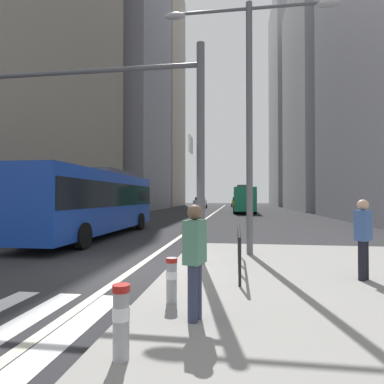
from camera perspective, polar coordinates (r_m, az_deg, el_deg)
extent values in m
plane|color=#28282B|center=(28.57, 2.46, -4.85)|extent=(160.00, 160.00, 0.00)
cube|color=gray|center=(8.10, 28.63, -14.16)|extent=(9.00, 10.00, 0.15)
cube|color=silver|center=(5.80, -29.09, -20.32)|extent=(0.45, 3.20, 0.01)
cube|color=silver|center=(5.34, -20.75, -22.12)|extent=(0.45, 3.20, 0.01)
cube|color=silver|center=(5.01, -10.84, -23.67)|extent=(0.45, 3.20, 0.01)
cube|color=silver|center=(4.82, 0.37, -24.63)|extent=(0.45, 3.20, 0.01)
cube|color=silver|center=(4.79, 12.19, -24.74)|extent=(0.45, 3.20, 0.01)
cube|color=beige|center=(38.52, 3.89, -3.83)|extent=(0.20, 80.00, 0.01)
cube|color=gray|center=(57.27, -13.05, 23.79)|extent=(13.67, 17.75, 51.79)
cube|color=gray|center=(77.18, -6.79, 17.01)|extent=(11.92, 16.55, 51.48)
cube|color=#9E9EA3|center=(54.74, 23.60, 15.41)|extent=(11.52, 19.49, 34.58)
cube|color=#9E9EA3|center=(77.82, 18.86, 15.06)|extent=(12.10, 18.36, 46.68)
cube|color=#14389E|center=(16.25, -17.09, -1.67)|extent=(2.56, 11.27, 2.75)
cube|color=black|center=(16.25, -17.09, -0.46)|extent=(2.60, 11.04, 1.10)
cube|color=#4C4C51|center=(17.85, -14.80, 3.29)|extent=(1.77, 4.06, 0.30)
cylinder|color=black|center=(12.57, -19.03, -7.48)|extent=(0.31, 1.00, 1.00)
cylinder|color=black|center=(13.81, -28.04, -6.83)|extent=(0.31, 1.00, 1.00)
cylinder|color=black|center=(19.25, -9.33, -5.23)|extent=(0.31, 1.00, 1.00)
cylinder|color=black|center=(20.08, -15.92, -5.03)|extent=(0.31, 1.00, 1.00)
cube|color=silver|center=(17.41, -29.84, -4.35)|extent=(1.87, 4.34, 1.10)
cube|color=black|center=(17.50, -29.51, -1.68)|extent=(1.54, 2.35, 0.52)
cylinder|color=black|center=(15.75, -30.63, -6.73)|extent=(0.23, 0.64, 0.64)
cylinder|color=black|center=(18.09, -24.67, -6.01)|extent=(0.23, 0.64, 0.64)
cylinder|color=black|center=(19.16, -29.22, -5.69)|extent=(0.23, 0.64, 0.64)
cube|color=#198456|center=(40.90, 9.32, -1.24)|extent=(2.53, 11.25, 2.75)
cube|color=black|center=(40.90, 9.32, -0.76)|extent=(2.57, 11.02, 1.10)
cube|color=#4C4C51|center=(39.24, 9.38, 0.97)|extent=(1.76, 4.05, 0.30)
cylinder|color=black|center=(44.51, 7.65, -2.80)|extent=(0.30, 1.00, 1.00)
cylinder|color=black|center=(44.57, 10.75, -2.79)|extent=(0.30, 1.00, 1.00)
cylinder|color=black|center=(37.32, 7.62, -3.16)|extent=(0.30, 1.00, 1.00)
cylinder|color=black|center=(37.39, 11.31, -3.14)|extent=(0.30, 1.00, 1.00)
cube|color=silver|center=(55.48, 1.48, -2.06)|extent=(1.96, 4.50, 1.10)
cube|color=black|center=(55.62, 1.50, -1.22)|extent=(1.59, 2.45, 0.52)
cylinder|color=black|center=(53.87, 2.19, -2.68)|extent=(0.25, 0.65, 0.64)
cylinder|color=black|center=(54.16, 0.28, -2.67)|extent=(0.25, 0.65, 0.64)
cylinder|color=black|center=(56.85, 2.62, -2.59)|extent=(0.25, 0.65, 0.64)
cylinder|color=black|center=(57.12, 0.81, -2.58)|extent=(0.25, 0.65, 0.64)
cube|color=#232838|center=(60.77, 8.90, -1.95)|extent=(1.92, 4.21, 1.10)
cube|color=black|center=(60.61, 8.91, -1.19)|extent=(1.57, 2.29, 0.52)
cylinder|color=black|center=(62.15, 8.00, -2.44)|extent=(0.24, 0.65, 0.64)
cylinder|color=black|center=(62.24, 9.67, -2.43)|extent=(0.24, 0.65, 0.64)
cylinder|color=black|center=(59.33, 8.09, -2.51)|extent=(0.24, 0.65, 0.64)
cylinder|color=black|center=(59.43, 9.85, -2.50)|extent=(0.24, 0.65, 0.64)
cube|color=gold|center=(64.84, 7.95, -1.89)|extent=(1.97, 4.61, 1.10)
cube|color=black|center=(64.68, 7.95, -1.18)|extent=(1.60, 2.51, 0.52)
cylinder|color=black|center=(66.36, 7.11, -2.35)|extent=(0.25, 0.65, 0.64)
cylinder|color=black|center=(66.44, 8.68, -2.34)|extent=(0.25, 0.65, 0.64)
cylinder|color=black|center=(63.28, 7.18, -2.42)|extent=(0.25, 0.65, 0.64)
cylinder|color=black|center=(63.36, 8.83, -2.41)|extent=(0.25, 0.65, 0.64)
cylinder|color=#515156|center=(8.66, 1.56, 7.08)|extent=(0.22, 0.22, 6.00)
cylinder|color=#515156|center=(10.21, -18.73, 19.81)|extent=(6.70, 0.14, 0.14)
cube|color=white|center=(8.54, -0.26, 8.54)|extent=(0.04, 0.60, 0.44)
cylinder|color=#56565B|center=(10.40, 10.27, 11.33)|extent=(0.20, 0.20, 8.00)
cylinder|color=#56565B|center=(11.82, 3.51, 29.60)|extent=(2.40, 0.10, 0.10)
ellipsoid|color=#B2B2B7|center=(11.94, -3.08, 29.00)|extent=(0.70, 0.32, 0.20)
cylinder|color=#56565B|center=(11.91, 16.84, 29.40)|extent=(2.40, 0.10, 0.10)
ellipsoid|color=#B2B2B7|center=(12.10, 23.25, 28.63)|extent=(0.70, 0.32, 0.20)
cylinder|color=#99999E|center=(3.86, -12.61, -21.85)|extent=(0.18, 0.18, 0.83)
cylinder|color=white|center=(3.82, -12.61, -20.46)|extent=(0.19, 0.19, 0.15)
cylinder|color=#B21E19|center=(3.74, -12.59, -16.51)|extent=(0.20, 0.20, 0.08)
cylinder|color=#99999E|center=(5.61, -3.68, -15.52)|extent=(0.18, 0.18, 0.76)
cylinder|color=white|center=(5.59, -3.68, -14.61)|extent=(0.19, 0.19, 0.14)
cylinder|color=#B21E19|center=(5.54, -3.68, -12.12)|extent=(0.20, 0.20, 0.08)
cylinder|color=black|center=(6.58, 8.58, -12.47)|extent=(0.06, 0.06, 0.95)
cylinder|color=black|center=(7.69, 8.49, -10.79)|extent=(0.06, 0.06, 0.95)
cylinder|color=black|center=(8.81, 8.42, -9.53)|extent=(0.06, 0.06, 0.95)
cylinder|color=black|center=(9.93, 8.37, -8.56)|extent=(0.06, 0.06, 0.95)
cylinder|color=black|center=(8.19, 8.44, -6.83)|extent=(0.06, 3.39, 0.06)
cylinder|color=#2D334C|center=(4.92, 0.87, -17.21)|extent=(0.15, 0.15, 0.82)
cylinder|color=#2D334C|center=(4.78, 0.13, -17.71)|extent=(0.15, 0.15, 0.82)
cube|color=#4C7F66|center=(4.70, 0.51, -8.90)|extent=(0.33, 0.43, 0.63)
sphere|color=brown|center=(4.66, 0.51, -3.64)|extent=(0.23, 0.23, 0.23)
cylinder|color=black|center=(8.02, 28.63, -10.63)|extent=(0.15, 0.15, 0.85)
cylinder|color=black|center=(7.87, 28.20, -10.82)|extent=(0.15, 0.15, 0.85)
cube|color=#38568E|center=(7.85, 28.37, -5.29)|extent=(0.43, 0.44, 0.66)
sphere|color=tan|center=(7.83, 28.34, -2.04)|extent=(0.23, 0.23, 0.23)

